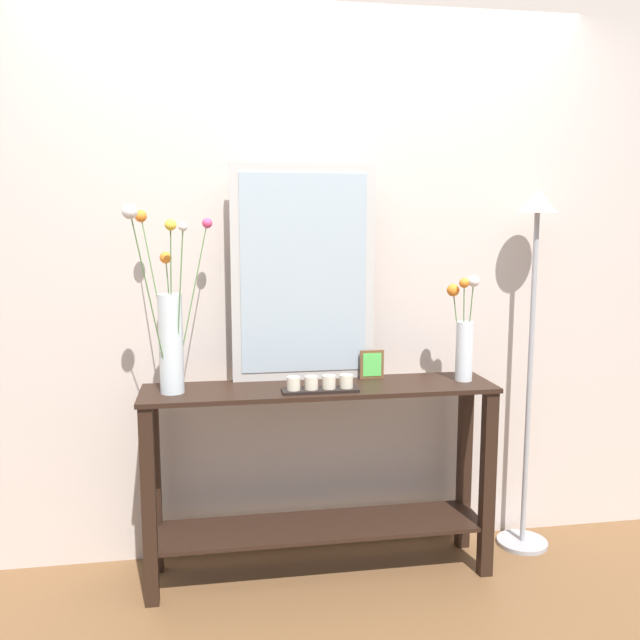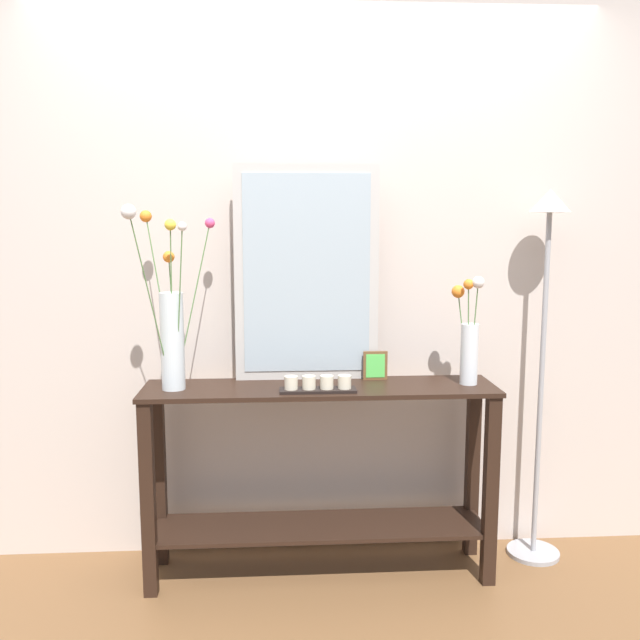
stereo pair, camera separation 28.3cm
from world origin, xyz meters
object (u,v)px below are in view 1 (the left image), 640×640
at_px(floor_lamp, 533,311).
at_px(console_table, 320,462).
at_px(tall_vase_left, 169,327).
at_px(vase_right, 464,338).
at_px(picture_frame_small, 372,364).
at_px(candle_tray, 320,385).
at_px(mirror_leaning, 304,274).

bearing_deg(floor_lamp, console_table, -174.48).
bearing_deg(tall_vase_left, vase_right, 0.59).
relative_size(console_table, picture_frame_small, 11.71).
bearing_deg(picture_frame_small, vase_right, -14.80).
xyz_separation_m(candle_tray, floor_lamp, (1.03, 0.19, 0.26)).
bearing_deg(console_table, vase_right, 0.17).
height_order(mirror_leaning, vase_right, mirror_leaning).
relative_size(console_table, candle_tray, 4.76).
xyz_separation_m(console_table, picture_frame_small, (0.25, 0.10, 0.40)).
distance_m(vase_right, candle_tray, 0.68).
xyz_separation_m(console_table, floor_lamp, (1.01, 0.10, 0.63)).
distance_m(console_table, picture_frame_small, 0.49).
bearing_deg(picture_frame_small, tall_vase_left, -172.47).
bearing_deg(console_table, tall_vase_left, -178.97).
distance_m(tall_vase_left, picture_frame_small, 0.91).
bearing_deg(mirror_leaning, vase_right, -11.42).
distance_m(tall_vase_left, candle_tray, 0.66).
relative_size(vase_right, floor_lamp, 0.28).
distance_m(mirror_leaning, picture_frame_small, 0.51).
bearing_deg(candle_tray, picture_frame_small, 36.04).
height_order(console_table, vase_right, vase_right).
relative_size(tall_vase_left, floor_lamp, 0.45).
bearing_deg(vase_right, console_table, -179.83).
bearing_deg(floor_lamp, tall_vase_left, -176.19).
bearing_deg(picture_frame_small, mirror_leaning, 173.04).
height_order(tall_vase_left, picture_frame_small, tall_vase_left).
relative_size(console_table, tall_vase_left, 1.98).
bearing_deg(candle_tray, console_table, 80.80).
relative_size(tall_vase_left, picture_frame_small, 5.93).
relative_size(mirror_leaning, vase_right, 2.00).
height_order(candle_tray, picture_frame_small, picture_frame_small).
bearing_deg(tall_vase_left, mirror_leaning, 14.91).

